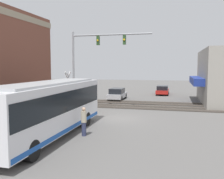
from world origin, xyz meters
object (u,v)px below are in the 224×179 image
Objects in this scene: crossing_signal at (68,86)px; pedestrian_near_bus at (84,121)px; pedestrian_at_crossing at (87,99)px; parked_car_silver at (117,94)px; city_bus at (49,107)px; parked_car_red at (163,90)px.

pedestrian_near_bus is (-9.30, -5.25, -1.38)m from crossing_signal.
pedestrian_at_crossing is at bearing -63.44° from crossing_signal.
crossing_signal reaches higher than pedestrian_near_bus.
crossing_signal reaches higher than parked_car_silver.
crossing_signal is 8.69m from parked_car_silver.
pedestrian_at_crossing is at bearing 8.23° from city_bus.
parked_car_silver is at bearing 6.33° from pedestrian_near_bus.
pedestrian_near_bus reaches higher than parked_car_silver.
city_bus is 10.66m from crossing_signal.
pedestrian_near_bus is (0.80, -1.90, -0.94)m from city_bus.
crossing_signal is at bearing 116.56° from pedestrian_at_crossing.
parked_car_red is 16.05m from pedestrian_at_crossing.
crossing_signal is at bearing 29.44° from pedestrian_near_bus.
pedestrian_at_crossing reaches higher than parked_car_silver.
parked_car_silver is 2.49× the size of pedestrian_at_crossing.
city_bus is at bearing -161.68° from crossing_signal.
parked_car_silver is 2.44× the size of pedestrian_near_bus.
parked_car_silver is 17.26m from pedestrian_near_bus.
city_bus is 11.14m from pedestrian_at_crossing.
pedestrian_near_bus is at bearing -67.09° from city_bus.
parked_car_silver is at bearing -0.00° from city_bus.
pedestrian_near_bus is 10.77m from pedestrian_at_crossing.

